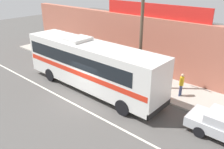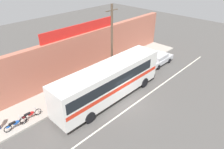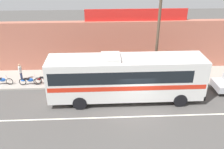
{
  "view_description": "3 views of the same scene",
  "coord_description": "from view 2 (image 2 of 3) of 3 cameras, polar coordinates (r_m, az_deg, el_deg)",
  "views": [
    {
      "loc": [
        10.77,
        -9.07,
        7.95
      ],
      "look_at": [
        0.59,
        2.5,
        1.23
      ],
      "focal_mm": 36.58,
      "sensor_mm": 36.0,
      "label": 1
    },
    {
      "loc": [
        -12.2,
        -9.88,
        11.9
      ],
      "look_at": [
        0.13,
        2.0,
        2.16
      ],
      "focal_mm": 32.79,
      "sensor_mm": 36.0,
      "label": 2
    },
    {
      "loc": [
        -2.56,
        -14.51,
        10.49
      ],
      "look_at": [
        -1.75,
        1.66,
        2.17
      ],
      "focal_mm": 38.33,
      "sensor_mm": 36.0,
      "label": 3
    }
  ],
  "objects": [
    {
      "name": "motorcycle_purple",
      "position": [
        18.23,
        -25.41,
        -12.32
      ],
      "size": [
        1.87,
        0.56,
        0.94
      ],
      "color": "black",
      "rests_on": "sidewalk_slab"
    },
    {
      "name": "pedestrian_far_left",
      "position": [
        25.03,
        3.2,
        4.08
      ],
      "size": [
        0.3,
        0.48,
        1.68
      ],
      "color": "navy",
      "rests_on": "sidewalk_slab"
    },
    {
      "name": "sidewalk_slab",
      "position": [
        22.72,
        -6.07,
        -1.92
      ],
      "size": [
        30.0,
        3.6,
        0.14
      ],
      "primitive_type": "cube",
      "color": "#A8A399",
      "rests_on": "ground_plane"
    },
    {
      "name": "parked_car",
      "position": [
        26.84,
        12.81,
        4.29
      ],
      "size": [
        4.36,
        1.9,
        1.37
      ],
      "color": "#B7BABF",
      "rests_on": "ground_plane"
    },
    {
      "name": "road_center_stripe",
      "position": [
        19.31,
        5.77,
        -8.57
      ],
      "size": [
        30.0,
        0.14,
        0.01
      ],
      "primitive_type": "cube",
      "color": "silver",
      "rests_on": "ground_plane"
    },
    {
      "name": "pedestrian_far_right",
      "position": [
        20.38,
        -14.69,
        -3.63
      ],
      "size": [
        0.3,
        0.48,
        1.58
      ],
      "color": "brown",
      "rests_on": "sidewalk_slab"
    },
    {
      "name": "ground_plane",
      "position": [
        19.7,
        3.95,
        -7.6
      ],
      "size": [
        70.0,
        70.0,
        0.0
      ],
      "primitive_type": "plane",
      "color": "#4F4C49"
    },
    {
      "name": "utility_pole",
      "position": [
        21.22,
        -0.04,
        8.71
      ],
      "size": [
        1.6,
        0.22,
        8.09
      ],
      "color": "brown",
      "rests_on": "sidewalk_slab"
    },
    {
      "name": "intercity_bus",
      "position": [
        18.94,
        -0.89,
        -1.66
      ],
      "size": [
        11.82,
        2.64,
        3.78
      ],
      "color": "silver",
      "rests_on": "ground_plane"
    },
    {
      "name": "motorcycle_orange",
      "position": [
        18.66,
        -21.88,
        -10.35
      ],
      "size": [
        1.93,
        0.56,
        0.94
      ],
      "color": "black",
      "rests_on": "sidewalk_slab"
    },
    {
      "name": "storefront_billboard",
      "position": [
        22.55,
        -8.91,
        12.4
      ],
      "size": [
        9.5,
        0.12,
        1.1
      ],
      "primitive_type": "cube",
      "color": "red",
      "rests_on": "storefront_facade"
    },
    {
      "name": "storefront_facade",
      "position": [
        23.16,
        -9.86,
        4.96
      ],
      "size": [
        30.0,
        0.7,
        4.8
      ],
      "primitive_type": "cube",
      "color": "#B26651",
      "rests_on": "ground_plane"
    }
  ]
}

